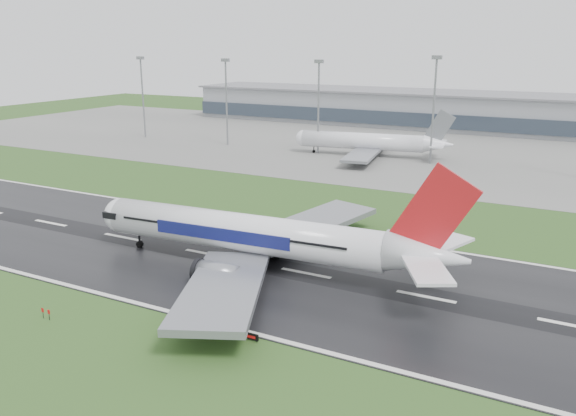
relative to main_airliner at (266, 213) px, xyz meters
The scene contains 11 objects.
ground 16.36m from the main_airliner, behind, with size 520.00×520.00×0.00m, color #26481A.
runway 16.33m from the main_airliner, behind, with size 400.00×45.00×0.10m, color black.
apron 127.09m from the main_airliner, 95.91° to the left, with size 400.00×130.00×0.08m, color slate.
terminal 186.51m from the main_airliner, 94.01° to the left, with size 240.00×36.00×15.00m, color gray.
main_airliner is the anchor object (origin of this frame).
parked_airliner 106.14m from the main_airliner, 100.84° to the left, with size 53.92×50.21×15.81m, color white, non-canonical shape.
runway_sign 26.43m from the main_airliner, 64.96° to the right, with size 2.30×0.26×1.04m, color black, non-canonical shape.
floodmast_0 152.37m from the main_airliner, 138.43° to the left, with size 0.64×0.64×30.55m, color gray.
floodmast_1 125.51m from the main_airliner, 126.32° to the left, with size 0.64×0.64×30.24m, color gray.
floodmast_2 107.79m from the main_airliner, 110.19° to the left, with size 0.64×0.64×30.28m, color gray.
floodmast_3 101.25m from the main_airliner, 88.97° to the left, with size 0.64×0.64×31.98m, color gray.
Camera 1 is at (58.85, -80.58, 36.65)m, focal length 36.29 mm.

